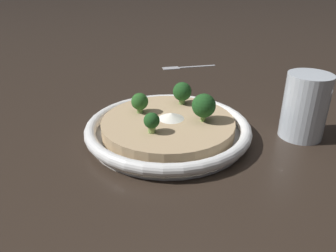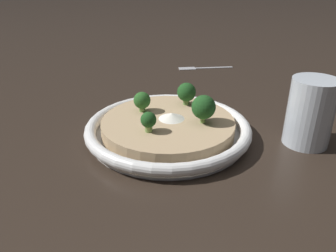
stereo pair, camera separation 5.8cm
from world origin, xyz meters
name	(u,v)px [view 1 (the left image)]	position (x,y,z in m)	size (l,w,h in m)	color
ground_plane	(168,136)	(0.00, 0.00, 0.00)	(6.00, 6.00, 0.00)	#2D231C
risotto_bowl	(168,128)	(0.00, 0.00, 0.02)	(0.29, 0.29, 0.03)	white
cheese_sprinkle	(171,115)	(0.00, 0.01, 0.04)	(0.05, 0.05, 0.01)	white
broccoli_front	(152,121)	(0.02, -0.05, 0.05)	(0.03, 0.03, 0.03)	#84A856
broccoli_back_left	(182,92)	(-0.04, 0.07, 0.06)	(0.04, 0.04, 0.04)	#668E47
broccoli_left	(140,102)	(-0.06, -0.02, 0.05)	(0.03, 0.03, 0.04)	#668E47
broccoli_back_right	(204,106)	(0.05, 0.04, 0.06)	(0.04, 0.04, 0.05)	#759E4C
drinking_glass	(305,106)	(0.16, 0.18, 0.06)	(0.08, 0.08, 0.12)	silver
fork_utensil	(183,67)	(-0.30, 0.33, 0.00)	(0.10, 0.15, 0.00)	#B7B7BC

